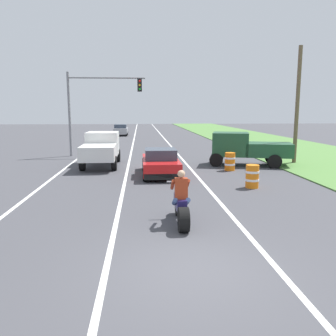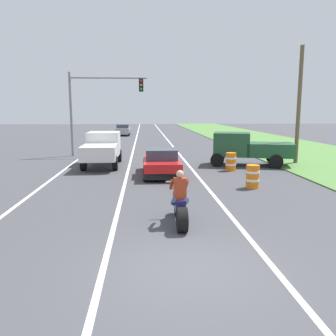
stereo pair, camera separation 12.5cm
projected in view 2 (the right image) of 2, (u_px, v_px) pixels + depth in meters
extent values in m
plane|color=#424247|center=(189.00, 269.00, 7.24)|extent=(160.00, 160.00, 0.00)
cube|color=white|center=(85.00, 154.00, 26.54)|extent=(0.14, 120.00, 0.01)
cube|color=white|center=(179.00, 153.00, 27.04)|extent=(0.14, 120.00, 0.01)
cube|color=white|center=(132.00, 153.00, 26.79)|extent=(0.14, 120.00, 0.01)
cube|color=#517F3D|center=(304.00, 152.00, 27.74)|extent=(10.00, 120.00, 0.06)
cylinder|color=black|center=(182.00, 220.00, 9.42)|extent=(0.28, 0.69, 0.69)
cylinder|color=black|center=(177.00, 206.00, 10.96)|extent=(0.12, 0.63, 0.63)
cube|color=#1E194C|center=(179.00, 202.00, 10.19)|extent=(0.28, 1.10, 0.36)
cylinder|color=#B2B2B7|center=(177.00, 195.00, 10.82)|extent=(0.08, 0.36, 0.73)
cylinder|color=#A5A5AA|center=(177.00, 182.00, 10.73)|extent=(0.70, 0.05, 0.05)
cube|color=#993319|center=(180.00, 188.00, 9.89)|extent=(0.36, 0.24, 0.60)
sphere|color=tan|center=(180.00, 174.00, 9.82)|extent=(0.22, 0.22, 0.22)
cylinder|color=#384C7A|center=(174.00, 202.00, 9.97)|extent=(0.14, 0.47, 0.32)
cylinder|color=#993319|center=(171.00, 185.00, 10.16)|extent=(0.10, 0.51, 0.40)
cylinder|color=#384C7A|center=(186.00, 201.00, 10.00)|extent=(0.14, 0.47, 0.32)
cylinder|color=#993319|center=(186.00, 184.00, 10.19)|extent=(0.10, 0.51, 0.40)
cube|color=red|center=(161.00, 165.00, 17.88)|extent=(1.80, 4.30, 0.64)
cube|color=#333D4C|center=(161.00, 154.00, 17.58)|extent=(1.56, 1.70, 0.52)
cube|color=black|center=(163.00, 177.00, 15.90)|extent=(1.76, 0.20, 0.28)
cylinder|color=black|center=(145.00, 164.00, 19.43)|extent=(0.24, 0.64, 0.64)
cylinder|color=black|center=(174.00, 164.00, 19.54)|extent=(0.24, 0.64, 0.64)
cylinder|color=black|center=(146.00, 174.00, 16.28)|extent=(0.24, 0.64, 0.64)
cylinder|color=black|center=(180.00, 174.00, 16.39)|extent=(0.24, 0.64, 0.64)
cube|color=silver|center=(104.00, 143.00, 21.51)|extent=(1.90, 2.10, 1.40)
cube|color=#333D4C|center=(104.00, 137.00, 21.80)|extent=(1.67, 0.29, 0.57)
cube|color=silver|center=(100.00, 152.00, 19.35)|extent=(1.90, 2.70, 0.80)
cylinder|color=black|center=(92.00, 156.00, 22.39)|extent=(0.28, 0.80, 0.80)
cylinder|color=black|center=(119.00, 155.00, 22.51)|extent=(0.28, 0.80, 0.80)
cylinder|color=black|center=(83.00, 163.00, 19.09)|extent=(0.28, 0.80, 0.80)
cylinder|color=black|center=(115.00, 163.00, 19.21)|extent=(0.28, 0.80, 0.80)
cube|color=#1E4C2D|center=(232.00, 144.00, 20.99)|extent=(2.52, 2.38, 1.40)
cube|color=#333D4C|center=(226.00, 138.00, 20.99)|extent=(0.71, 1.69, 0.57)
cube|color=#1E4C2D|center=(270.00, 150.00, 20.62)|extent=(3.10, 2.53, 0.80)
cylinder|color=black|center=(217.00, 160.00, 20.44)|extent=(0.85, 0.48, 0.80)
cylinder|color=black|center=(219.00, 156.00, 22.13)|extent=(0.85, 0.48, 0.80)
cylinder|color=black|center=(276.00, 162.00, 19.81)|extent=(0.85, 0.48, 0.80)
cylinder|color=black|center=(273.00, 158.00, 21.50)|extent=(0.85, 0.48, 0.80)
cylinder|color=gray|center=(71.00, 115.00, 24.89)|extent=(0.18, 0.18, 6.00)
cylinder|color=gray|center=(108.00, 78.00, 24.66)|extent=(5.47, 0.12, 0.12)
cube|color=black|center=(141.00, 85.00, 24.90)|extent=(0.32, 0.24, 0.90)
sphere|color=red|center=(141.00, 81.00, 24.72)|extent=(0.16, 0.16, 0.16)
sphere|color=orange|center=(141.00, 85.00, 24.76)|extent=(0.16, 0.16, 0.16)
sphere|color=green|center=(141.00, 89.00, 24.81)|extent=(0.16, 0.16, 0.16)
cylinder|color=brown|center=(299.00, 106.00, 21.14)|extent=(0.24, 0.24, 7.15)
cylinder|color=orange|center=(253.00, 176.00, 14.79)|extent=(0.56, 0.56, 1.00)
cylinder|color=white|center=(253.00, 172.00, 14.76)|extent=(0.58, 0.58, 0.10)
cylinder|color=white|center=(252.00, 180.00, 14.82)|extent=(0.58, 0.58, 0.10)
cylinder|color=orange|center=(231.00, 162.00, 19.09)|extent=(0.56, 0.56, 1.00)
cylinder|color=white|center=(231.00, 158.00, 19.06)|extent=(0.58, 0.58, 0.10)
cylinder|color=white|center=(231.00, 164.00, 19.12)|extent=(0.58, 0.58, 0.10)
cube|color=#99999E|center=(123.00, 131.00, 46.14)|extent=(1.76, 4.00, 0.70)
cube|color=#333D4C|center=(123.00, 126.00, 45.84)|extent=(1.56, 2.00, 0.50)
cylinder|color=black|center=(118.00, 133.00, 47.52)|extent=(0.20, 0.60, 0.60)
cylinder|color=black|center=(130.00, 133.00, 47.63)|extent=(0.20, 0.60, 0.60)
cylinder|color=black|center=(116.00, 134.00, 44.76)|extent=(0.20, 0.60, 0.60)
cylinder|color=black|center=(129.00, 134.00, 44.87)|extent=(0.20, 0.60, 0.60)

